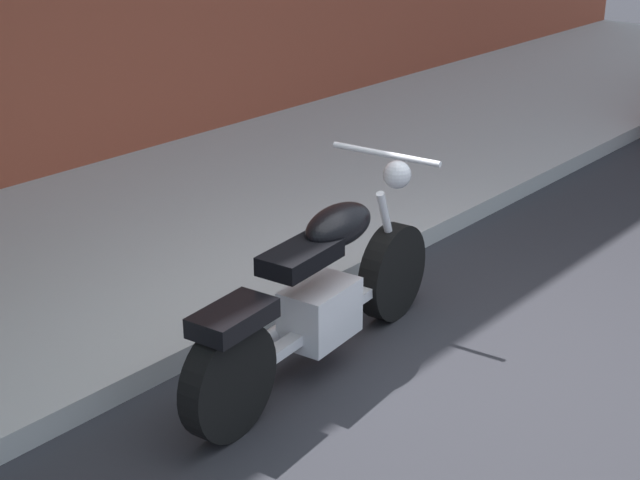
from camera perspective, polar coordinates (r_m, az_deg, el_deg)
ground_plane at (r=5.37m, az=8.28°, el=-8.14°), size 60.00×60.00×0.00m
sidewalk at (r=7.04m, az=-11.18°, el=-0.15°), size 22.49×3.17×0.14m
motorcycle at (r=5.20m, az=-0.06°, el=-3.42°), size 2.18×0.70×1.10m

